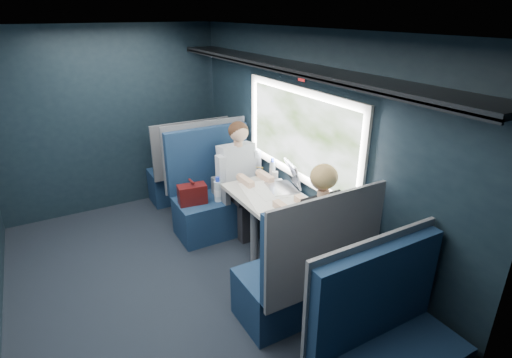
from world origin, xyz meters
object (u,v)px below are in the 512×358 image
seat_bay_near (215,196)px  seat_row_back (387,354)px  woman (317,226)px  table (268,203)px  man (241,173)px  bottle_small (272,169)px  seat_bay_far (303,276)px  cup (275,175)px  laptop (287,181)px  seat_row_front (188,171)px

seat_bay_near → seat_row_back: seat_bay_near is taller
woman → table: bearing=95.5°
man → woman: bearing=-90.0°
man → bottle_small: man is taller
table → seat_bay_far: 0.93m
cup → seat_row_back: bearing=-102.7°
table → laptop: laptop is taller
woman → laptop: size_ratio=3.24×
seat_bay_near → woman: size_ratio=0.95×
seat_bay_far → cup: bearing=68.4°
table → seat_bay_near: bearing=102.5°
seat_bay_far → bottle_small: (0.48, 1.27, 0.42)m
woman → cup: size_ratio=16.20×
table → woman: woman is taller
woman → laptop: (0.20, 0.78, 0.09)m
table → seat_bay_far: bearing=-101.8°
seat_row_back → cup: (0.48, 2.13, 0.37)m
bottle_small → table: bearing=-126.9°
seat_bay_far → bottle_small: 1.42m
seat_row_front → cup: bearing=-71.8°
seat_bay_near → seat_row_front: (0.01, 0.93, -0.01)m
seat_bay_near → cup: 0.81m
seat_bay_far → man: bearing=81.0°
seat_row_back → bottle_small: (0.48, 2.19, 0.43)m
bottle_small → cup: 0.08m
seat_bay_far → seat_bay_near: bearing=90.4°
woman → seat_bay_near: bearing=99.4°
seat_row_front → woman: (0.25, -2.50, 0.32)m
seat_bay_near → table: bearing=-77.5°
seat_bay_near → seat_row_front: bearing=89.3°
table → bottle_small: 0.52m
seat_row_front → seat_row_back: size_ratio=1.00×
bottle_small → cup: bearing=-90.0°
seat_row_back → seat_bay_far: bearing=90.0°
cup → seat_row_front: bearing=108.2°
seat_row_front → woman: woman is taller
seat_row_front → cup: (0.48, -1.46, 0.37)m
table → man: 0.70m
seat_bay_near → seat_row_back: (0.01, -2.67, -0.01)m
table → cup: 0.47m
seat_bay_far → cup: seat_bay_far is taller
seat_row_front → woman: 2.54m
seat_bay_far → seat_row_front: size_ratio=1.09×
seat_bay_near → bottle_small: (0.49, -0.47, 0.42)m
man → woman: (0.00, -1.41, 0.01)m
seat_row_front → man: (0.25, -1.10, 0.31)m
seat_bay_far → woman: 0.43m
seat_bay_near → man: size_ratio=0.95×
table → woman: 0.71m
woman → bottle_small: bearing=78.2°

